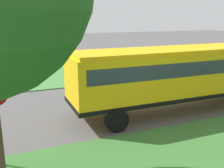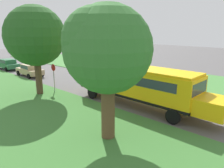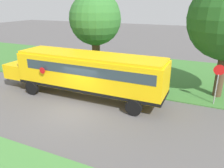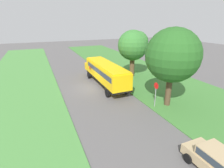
# 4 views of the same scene
# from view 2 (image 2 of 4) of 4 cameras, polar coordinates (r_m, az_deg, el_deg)

# --- Properties ---
(ground_plane) EXTENTS (120.00, 120.00, 0.00)m
(ground_plane) POSITION_cam_2_polar(r_m,az_deg,el_deg) (19.88, 9.61, -3.66)
(ground_plane) COLOR #565454
(grass_verge) EXTENTS (12.00, 80.00, 0.08)m
(grass_verge) POSITION_cam_2_polar(r_m,az_deg,el_deg) (13.36, -15.90, -13.07)
(grass_verge) COLOR #3D7533
(grass_verge) RESTS_ON ground
(grass_far_side) EXTENTS (10.00, 80.00, 0.07)m
(grass_far_side) POSITION_cam_2_polar(r_m,az_deg,el_deg) (27.58, 20.16, 0.78)
(grass_far_side) COLOR #47843D
(grass_far_side) RESTS_ON ground
(school_bus) EXTENTS (2.85, 12.42, 3.16)m
(school_bus) POSITION_cam_2_polar(r_m,az_deg,el_deg) (17.42, 6.57, 0.47)
(school_bus) COLOR yellow
(school_bus) RESTS_ON ground
(car_tan_nearest) EXTENTS (2.02, 4.40, 1.56)m
(car_tan_nearest) POSITION_cam_2_polar(r_m,az_deg,el_deg) (30.53, -20.66, 3.59)
(car_tan_nearest) COLOR tan
(car_tan_nearest) RESTS_ON ground
(car_green_middle) EXTENTS (2.02, 4.40, 1.56)m
(car_green_middle) POSITION_cam_2_polar(r_m,az_deg,el_deg) (36.88, -25.50, 4.82)
(car_green_middle) COLOR #236038
(car_green_middle) RESTS_ON ground
(oak_tree_beside_bus) EXTENTS (4.67, 4.67, 7.36)m
(oak_tree_beside_bus) POSITION_cam_2_polar(r_m,az_deg,el_deg) (11.33, -2.00, 9.51)
(oak_tree_beside_bus) COLOR brown
(oak_tree_beside_bus) RESTS_ON ground
(oak_tree_roadside_mid) EXTENTS (5.39, 5.39, 8.13)m
(oak_tree_roadside_mid) POSITION_cam_2_polar(r_m,az_deg,el_deg) (20.94, -19.02, 11.81)
(oak_tree_roadside_mid) COLOR #4C3826
(oak_tree_roadside_mid) RESTS_ON ground
(stop_sign) EXTENTS (0.08, 0.68, 2.74)m
(stop_sign) POSITION_cam_2_polar(r_m,az_deg,el_deg) (22.02, -14.98, 2.48)
(stop_sign) COLOR gray
(stop_sign) RESTS_ON ground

